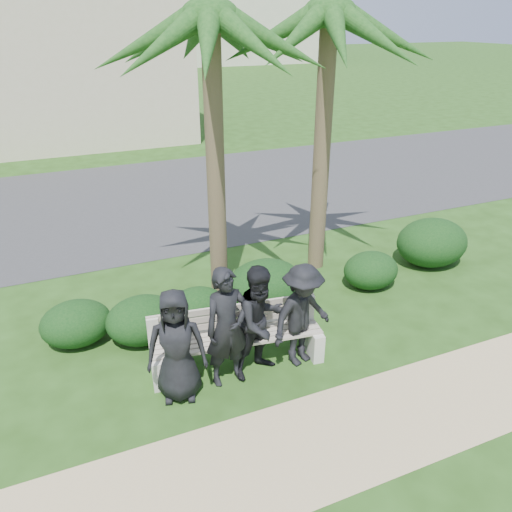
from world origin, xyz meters
The scene contains 17 objects.
ground centered at (0.00, 0.00, 0.00)m, with size 160.00×160.00×0.00m, color #203F12.
footpath centered at (0.00, -1.80, 0.00)m, with size 30.00×1.60×0.01m, color tan.
asphalt_street centered at (0.00, 8.00, 0.00)m, with size 160.00×8.00×0.01m, color #2D2D30.
stucco_bldg_right centered at (-1.00, 18.00, 3.66)m, with size 8.40×8.40×7.30m.
park_bench centered at (-0.82, 0.04, 0.40)m, with size 2.61×0.91×0.89m.
man_a centered at (-1.79, -0.28, 0.82)m, with size 0.80×0.52×1.63m, color black.
man_b centered at (-1.06, -0.24, 0.89)m, with size 0.65×0.43×1.78m, color black.
man_c centered at (-0.55, -0.23, 0.85)m, with size 0.83×0.65×1.70m, color black.
man_d centered at (0.08, -0.27, 0.81)m, with size 1.05×0.60×1.62m, color black.
hedge_a centered at (-2.96, 1.59, 0.36)m, with size 1.11×0.91×0.72m, color black.
hedge_b centered at (-1.97, 1.24, 0.38)m, with size 1.17×0.97×0.76m, color black.
hedge_c centered at (-1.03, 1.36, 0.33)m, with size 1.00×0.83×0.65m, color black.
hedge_d centered at (0.22, 1.34, 0.47)m, with size 1.43×1.18×0.93m, color black.
hedge_e centered at (2.42, 1.29, 0.35)m, with size 1.08×0.89×0.71m, color black.
hedge_f centered at (4.17, 1.64, 0.50)m, with size 1.53×1.26×0.99m, color black.
palm_left centered at (-0.28, 2.37, 4.67)m, with size 3.00×3.00×5.64m.
palm_right centered at (1.88, 2.47, 4.72)m, with size 3.00×3.00×5.69m.
Camera 1 is at (-2.95, -5.65, 4.73)m, focal length 35.00 mm.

